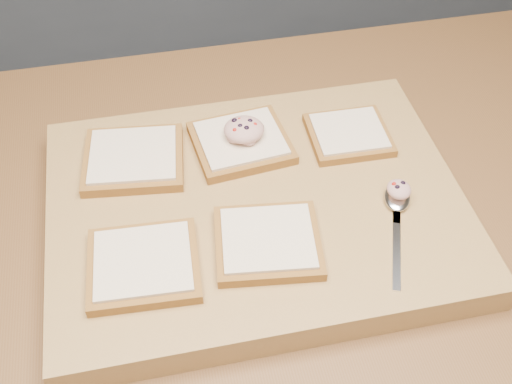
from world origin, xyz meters
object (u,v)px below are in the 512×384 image
(tuna_salad_dollop, at_px, (244,129))
(spoon, at_px, (397,204))
(bread_far_center, at_px, (241,142))
(cutting_board, at_px, (256,209))

(tuna_salad_dollop, bearing_deg, spoon, -42.13)
(bread_far_center, bearing_deg, cutting_board, -89.81)
(bread_far_center, bearing_deg, spoon, -41.36)
(cutting_board, xyz_separation_m, spoon, (0.17, -0.05, 0.03))
(cutting_board, distance_m, spoon, 0.18)
(bread_far_center, distance_m, tuna_salad_dollop, 0.02)
(tuna_salad_dollop, bearing_deg, cutting_board, -92.32)
(bread_far_center, bearing_deg, tuna_salad_dollop, 2.77)
(cutting_board, distance_m, bread_far_center, 0.10)
(bread_far_center, xyz_separation_m, tuna_salad_dollop, (0.00, 0.00, 0.02))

